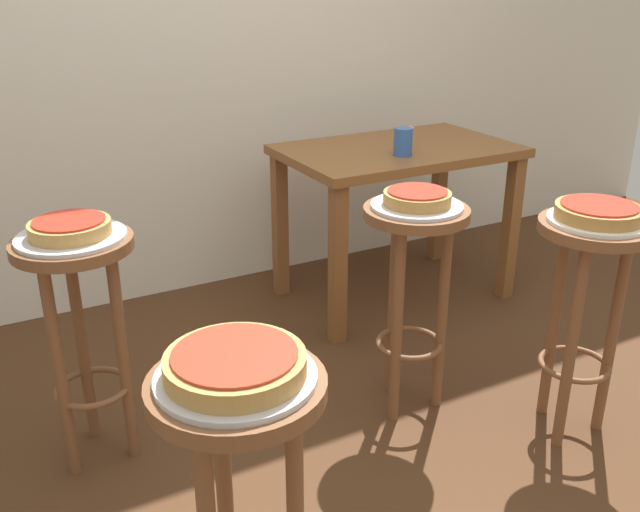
# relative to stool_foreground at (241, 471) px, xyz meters

# --- Properties ---
(ground_plane) EXTENTS (6.00, 6.00, 0.00)m
(ground_plane) POSITION_rel_stool_foreground_xyz_m (0.67, 0.41, -0.53)
(ground_plane) COLOR #4C2D19
(stool_foreground) EXTENTS (0.34, 0.34, 0.74)m
(stool_foreground) POSITION_rel_stool_foreground_xyz_m (0.00, 0.00, 0.00)
(stool_foreground) COLOR brown
(stool_foreground) RESTS_ON ground_plane
(serving_plate_foreground) EXTENTS (0.31, 0.31, 0.01)m
(serving_plate_foreground) POSITION_rel_stool_foreground_xyz_m (-0.00, 0.00, 0.22)
(serving_plate_foreground) COLOR silver
(serving_plate_foreground) RESTS_ON stool_foreground
(pizza_foreground) EXTENTS (0.27, 0.27, 0.05)m
(pizza_foreground) POSITION_rel_stool_foreground_xyz_m (-0.00, 0.00, 0.25)
(pizza_foreground) COLOR tan
(pizza_foreground) RESTS_ON serving_plate_foreground
(stool_middle) EXTENTS (0.34, 0.34, 0.74)m
(stool_middle) POSITION_rel_stool_foreground_xyz_m (1.29, 0.30, 0.00)
(stool_middle) COLOR brown
(stool_middle) RESTS_ON ground_plane
(serving_plate_middle) EXTENTS (0.30, 0.30, 0.01)m
(serving_plate_middle) POSITION_rel_stool_foreground_xyz_m (1.29, 0.30, 0.22)
(serving_plate_middle) COLOR white
(serving_plate_middle) RESTS_ON stool_middle
(pizza_middle) EXTENTS (0.26, 0.26, 0.05)m
(pizza_middle) POSITION_rel_stool_foreground_xyz_m (1.29, 0.30, 0.25)
(pizza_middle) COLOR #B78442
(pizza_middle) RESTS_ON serving_plate_middle
(stool_leftside) EXTENTS (0.34, 0.34, 0.74)m
(stool_leftside) POSITION_rel_stool_foreground_xyz_m (0.90, 0.67, 0.00)
(stool_leftside) COLOR brown
(stool_leftside) RESTS_ON ground_plane
(serving_plate_leftside) EXTENTS (0.30, 0.30, 0.01)m
(serving_plate_leftside) POSITION_rel_stool_foreground_xyz_m (0.90, 0.67, 0.22)
(serving_plate_leftside) COLOR silver
(serving_plate_leftside) RESTS_ON stool_leftside
(pizza_leftside) EXTENTS (0.22, 0.22, 0.05)m
(pizza_leftside) POSITION_rel_stool_foreground_xyz_m (0.90, 0.67, 0.25)
(pizza_leftside) COLOR #B78442
(pizza_leftside) RESTS_ON serving_plate_leftside
(stool_rear) EXTENTS (0.34, 0.34, 0.74)m
(stool_rear) POSITION_rel_stool_foreground_xyz_m (-0.13, 0.91, 0.00)
(stool_rear) COLOR brown
(stool_rear) RESTS_ON ground_plane
(serving_plate_rear) EXTENTS (0.31, 0.31, 0.01)m
(serving_plate_rear) POSITION_rel_stool_foreground_xyz_m (-0.13, 0.91, 0.22)
(serving_plate_rear) COLOR silver
(serving_plate_rear) RESTS_ON stool_rear
(pizza_rear) EXTENTS (0.23, 0.23, 0.05)m
(pizza_rear) POSITION_rel_stool_foreground_xyz_m (-0.13, 0.91, 0.25)
(pizza_rear) COLOR tan
(pizza_rear) RESTS_ON serving_plate_rear
(dining_table) EXTENTS (1.02, 0.64, 0.72)m
(dining_table) POSITION_rel_stool_foreground_xyz_m (1.37, 1.47, 0.07)
(dining_table) COLOR brown
(dining_table) RESTS_ON ground_plane
(cup_near_edge) EXTENTS (0.08, 0.08, 0.12)m
(cup_near_edge) POSITION_rel_stool_foreground_xyz_m (1.29, 1.33, 0.25)
(cup_near_edge) COLOR #3360B2
(cup_near_edge) RESTS_ON dining_table
(condiment_shaker) EXTENTS (0.04, 0.04, 0.08)m
(condiment_shaker) POSITION_rel_stool_foreground_xyz_m (1.42, 1.46, 0.23)
(condiment_shaker) COLOR white
(condiment_shaker) RESTS_ON dining_table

